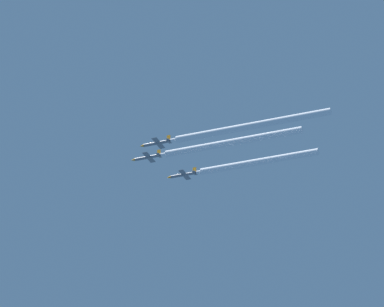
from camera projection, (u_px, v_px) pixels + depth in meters
The scene contains 6 objects.
jet_lead at pixel (147, 157), 428.20m from camera, with size 8.50×12.38×2.97m.
jet_left_wingman at pixel (156, 143), 413.09m from camera, with size 8.50×12.38×2.97m.
jet_right_wingman at pixel (183, 175), 435.33m from camera, with size 8.50×12.38×2.97m.
smoke_trail_lead at pixel (230, 143), 417.92m from camera, with size 2.49×54.47×2.49m.
smoke_trail_left_wingman at pixel (249, 126), 402.10m from camera, with size 2.49×59.03×2.49m.
smoke_trail_right_wingman at pixel (256, 162), 426.13m from camera, with size 2.49×47.53×2.49m.
Camera 1 is at (-347.99, -139.94, 1.72)m, focal length 107.54 mm.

